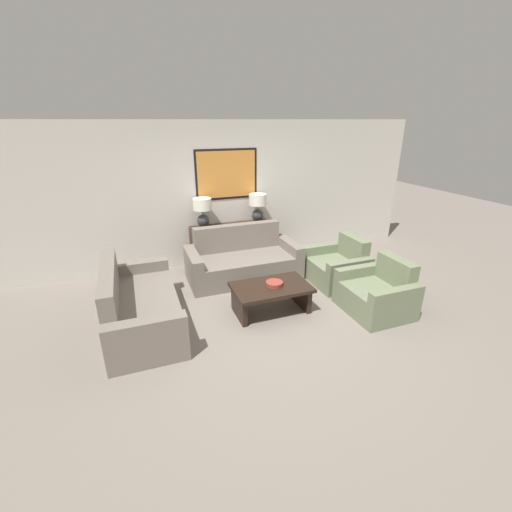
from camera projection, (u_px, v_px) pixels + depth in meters
The scene contains 11 objects.
ground_plane at pixel (274, 315), 4.97m from camera, with size 20.00×20.00×0.00m, color slate.
back_wall at pixel (226, 194), 6.52m from camera, with size 8.00×0.12×2.65m.
console_table at pixel (232, 244), 6.63m from camera, with size 1.55×0.39×0.79m.
table_lamp_left at pixel (203, 210), 6.18m from camera, with size 0.33×0.33×0.55m.
table_lamp_right at pixel (258, 205), 6.53m from camera, with size 0.33×0.33×0.55m.
couch_by_back_wall at pixel (243, 262), 6.09m from camera, with size 1.95×0.92×0.89m.
couch_by_side at pixel (139, 307), 4.62m from camera, with size 0.92×1.95×0.89m.
coffee_table at pixel (271, 293), 4.97m from camera, with size 1.11×0.69×0.42m.
decorative_bowl at pixel (274, 284), 4.93m from camera, with size 0.25×0.25×0.06m.
armchair_near_back_wall at pixel (337, 267), 5.91m from camera, with size 0.83×0.95×0.79m.
armchair_near_camera at pixel (377, 294), 5.00m from camera, with size 0.83×0.95×0.79m.
Camera 1 is at (-1.74, -3.93, 2.64)m, focal length 24.00 mm.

